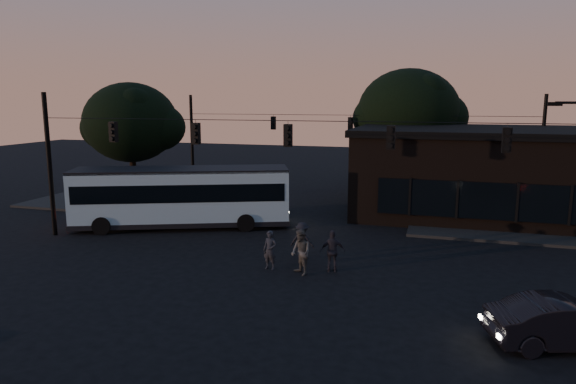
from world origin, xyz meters
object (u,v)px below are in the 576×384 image
(pedestrian_a, at_px, (270,250))
(pedestrian_d, at_px, (302,241))
(pedestrian_c, at_px, (333,251))
(bus, at_px, (182,194))
(pedestrian_b, at_px, (301,252))
(car, at_px, (567,323))
(building, at_px, (481,171))

(pedestrian_a, height_order, pedestrian_d, pedestrian_d)
(pedestrian_c, bearing_deg, bus, -43.28)
(pedestrian_a, bearing_deg, pedestrian_b, -4.15)
(bus, xyz_separation_m, pedestrian_a, (7.09, -5.53, -1.05))
(bus, xyz_separation_m, pedestrian_d, (8.04, -3.81, -1.03))
(pedestrian_a, xyz_separation_m, pedestrian_b, (1.43, -0.29, 0.11))
(car, bearing_deg, building, -13.95)
(building, xyz_separation_m, car, (1.30, -18.13, -1.98))
(building, distance_m, pedestrian_b, 16.35)
(pedestrian_c, bearing_deg, building, -131.38)
(pedestrian_c, bearing_deg, car, 134.42)
(car, distance_m, pedestrian_b, 9.84)
(pedestrian_a, bearing_deg, pedestrian_c, 16.41)
(building, distance_m, bus, 18.37)
(bus, relative_size, pedestrian_c, 6.78)
(building, height_order, car, building)
(pedestrian_b, height_order, pedestrian_c, pedestrian_b)
(pedestrian_b, bearing_deg, building, 106.92)
(pedestrian_c, bearing_deg, pedestrian_b, 15.40)
(building, relative_size, pedestrian_d, 8.99)
(car, relative_size, pedestrian_c, 2.49)
(car, height_order, pedestrian_b, pedestrian_b)
(pedestrian_a, bearing_deg, car, -14.25)
(building, bearing_deg, pedestrian_c, -115.84)
(bus, distance_m, car, 20.09)
(pedestrian_b, bearing_deg, car, 22.43)
(building, height_order, pedestrian_a, building)
(bus, height_order, pedestrian_b, bus)
(building, xyz_separation_m, pedestrian_c, (-6.57, -13.57, -1.82))
(car, xyz_separation_m, pedestrian_b, (-9.06, 3.85, 0.22))
(bus, distance_m, pedestrian_c, 11.01)
(pedestrian_d, bearing_deg, pedestrian_c, 142.62)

